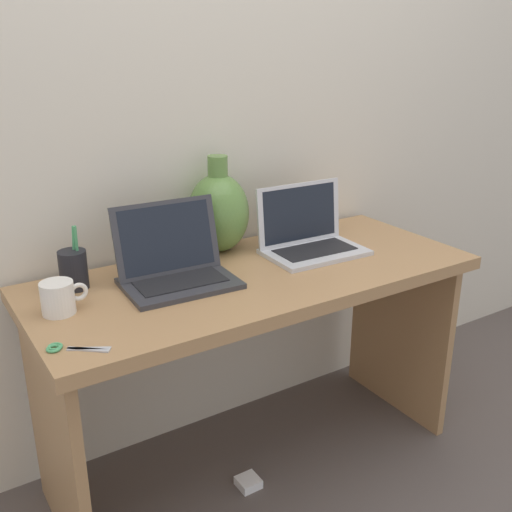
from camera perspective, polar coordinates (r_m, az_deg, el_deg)
ground_plane at (r=2.19m, az=0.00°, el=-18.76°), size 6.00×6.00×0.00m
back_wall at (r=2.00m, az=-5.24°, el=14.98°), size 4.40×0.04×2.40m
desk at (r=1.90m, az=0.00°, el=-5.79°), size 1.37×0.57×0.70m
laptop_left at (r=1.76m, az=-7.80°, el=-0.56°), size 0.33×0.25×0.23m
laptop_right at (r=2.00m, az=4.91°, el=2.11°), size 0.33×0.23×0.22m
green_vase at (r=1.98m, az=-3.56°, el=4.21°), size 0.20×0.20×0.32m
coffee_mug at (r=1.63m, az=-18.19°, el=-3.77°), size 0.12×0.09×0.09m
pen_cup at (r=1.77m, az=-16.90°, el=-1.22°), size 0.08×0.08×0.19m
scissors at (r=1.46m, az=-17.49°, el=-8.32°), size 0.13×0.11×0.01m
power_brick at (r=2.09m, az=-0.73°, el=-20.64°), size 0.07×0.07×0.03m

